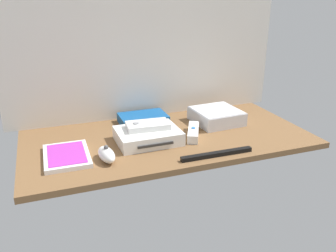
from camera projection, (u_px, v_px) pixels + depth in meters
The scene contains 10 objects.
ground_plane at pixel (168, 139), 126.21cm from camera, with size 100.00×48.00×2.00cm, color brown.
back_wall at pixel (146, 36), 135.82cm from camera, with size 110.00×1.20×64.00cm, color silver.
game_console at pixel (148, 136), 120.79cm from camera, with size 21.18×16.68×4.40cm.
mini_computer at pixel (216, 116), 138.26cm from camera, with size 18.04×18.04×5.30cm.
game_case at pixel (67, 156), 109.68cm from camera, with size 13.89×19.20×1.56cm.
network_router at pixel (143, 119), 137.93cm from camera, with size 18.10×12.51×3.40cm.
remote_wand at pixel (193, 132), 125.62cm from camera, with size 9.70×14.89×3.40cm.
remote_nunchuk at pixel (107, 154), 107.59cm from camera, with size 5.54×10.45×5.10cm.
remote_classic_pad at pixel (148, 125), 121.00cm from camera, with size 14.99×9.11×2.40cm.
sensor_bar at pixel (217, 154), 110.87cm from camera, with size 24.00×1.80×1.40cm, color black.
Camera 1 is at (-39.88, -108.92, 48.97)cm, focal length 37.97 mm.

